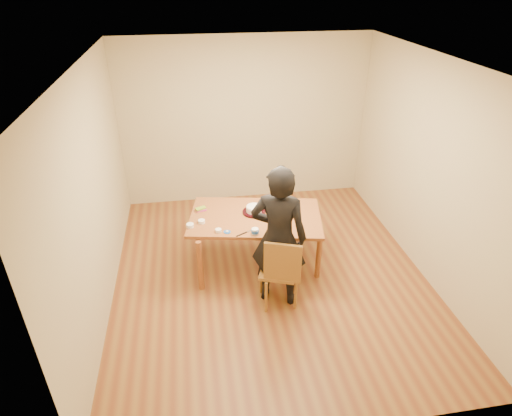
{
  "coord_description": "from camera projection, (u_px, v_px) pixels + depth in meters",
  "views": [
    {
      "loc": [
        -0.9,
        -4.4,
        3.57
      ],
      "look_at": [
        -0.15,
        0.22,
        0.9
      ],
      "focal_mm": 30.0,
      "sensor_mm": 36.0,
      "label": 1
    }
  ],
  "objects": [
    {
      "name": "ramekin_yellow",
      "position": [
        202.0,
        222.0,
        5.35
      ],
      "size": [
        0.09,
        0.09,
        0.04
      ],
      "primitive_type": "cylinder",
      "color": "white",
      "rests_on": "dining_table"
    },
    {
      "name": "candy_box_green",
      "position": [
        201.0,
        208.0,
        5.62
      ],
      "size": [
        0.15,
        0.12,
        0.02
      ],
      "primitive_type": "cube",
      "rotation": [
        0.0,
        0.0,
        0.4
      ],
      "color": "#1B9326",
      "rests_on": "candy_box_pink"
    },
    {
      "name": "candy_box_pink",
      "position": [
        201.0,
        210.0,
        5.63
      ],
      "size": [
        0.14,
        0.09,
        0.02
      ],
      "primitive_type": "cube",
      "rotation": [
        0.0,
        0.0,
        0.16
      ],
      "color": "#DB3372",
      "rests_on": "dining_table"
    },
    {
      "name": "cake_plate",
      "position": [
        254.0,
        212.0,
        5.58
      ],
      "size": [
        0.3,
        0.3,
        0.02
      ],
      "primitive_type": "cylinder",
      "color": "#AA0B2C",
      "rests_on": "dining_table"
    },
    {
      "name": "dining_chair",
      "position": [
        278.0,
        270.0,
        5.01
      ],
      "size": [
        0.53,
        0.53,
        0.04
      ],
      "primitive_type": "cube",
      "rotation": [
        0.0,
        0.0,
        -0.35
      ],
      "color": "brown",
      "rests_on": "floor"
    },
    {
      "name": "person",
      "position": [
        279.0,
        237.0,
        4.83
      ],
      "size": [
        0.75,
        0.63,
        1.77
      ],
      "primitive_type": "imported",
      "rotation": [
        0.0,
        0.0,
        2.77
      ],
      "color": "black",
      "rests_on": "floor"
    },
    {
      "name": "frosting_dome",
      "position": [
        254.0,
        206.0,
        5.53
      ],
      "size": [
        0.2,
        0.2,
        0.03
      ],
      "primitive_type": "ellipsoid",
      "color": "white",
      "rests_on": "cake"
    },
    {
      "name": "cake",
      "position": [
        254.0,
        209.0,
        5.55
      ],
      "size": [
        0.2,
        0.2,
        0.06
      ],
      "primitive_type": "cylinder",
      "color": "white",
      "rests_on": "cake_plate"
    },
    {
      "name": "frosting_tub",
      "position": [
        255.0,
        231.0,
        5.12
      ],
      "size": [
        0.08,
        0.08,
        0.07
      ],
      "primitive_type": "cylinder",
      "color": "white",
      "rests_on": "dining_table"
    },
    {
      "name": "spatula",
      "position": [
        242.0,
        234.0,
        5.13
      ],
      "size": [
        0.15,
        0.09,
        0.01
      ],
      "primitive_type": "cube",
      "rotation": [
        0.0,
        0.0,
        0.5
      ],
      "color": "black",
      "rests_on": "dining_table"
    },
    {
      "name": "frosting_lid",
      "position": [
        227.0,
        232.0,
        5.17
      ],
      "size": [
        0.09,
        0.09,
        0.01
      ],
      "primitive_type": "cylinder",
      "color": "#1A4FAB",
      "rests_on": "dining_table"
    },
    {
      "name": "dining_table",
      "position": [
        255.0,
        218.0,
        5.52
      ],
      "size": [
        1.83,
        1.29,
        0.04
      ],
      "primitive_type": "cube",
      "rotation": [
        0.0,
        0.0,
        -0.19
      ],
      "color": "brown",
      "rests_on": "floor"
    },
    {
      "name": "frosting_dollop",
      "position": [
        227.0,
        231.0,
        5.17
      ],
      "size": [
        0.04,
        0.04,
        0.02
      ],
      "primitive_type": "ellipsoid",
      "color": "white",
      "rests_on": "frosting_lid"
    },
    {
      "name": "ramekin_multi",
      "position": [
        190.0,
        225.0,
        5.27
      ],
      "size": [
        0.09,
        0.09,
        0.04
      ],
      "primitive_type": "cylinder",
      "color": "white",
      "rests_on": "dining_table"
    },
    {
      "name": "room_shell",
      "position": [
        266.0,
        171.0,
        5.29
      ],
      "size": [
        4.0,
        4.5,
        2.7
      ],
      "color": "brown",
      "rests_on": "ground"
    },
    {
      "name": "ramekin_green",
      "position": [
        218.0,
        230.0,
        5.18
      ],
      "size": [
        0.08,
        0.08,
        0.04
      ],
      "primitive_type": "cylinder",
      "color": "white",
      "rests_on": "dining_table"
    }
  ]
}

